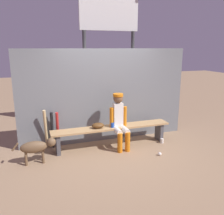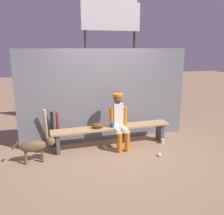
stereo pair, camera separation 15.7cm
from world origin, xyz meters
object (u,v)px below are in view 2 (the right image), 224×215
object	(u,v)px
dugout_bench	(112,131)
cup_on_bench	(112,125)
player_seated	(120,119)
bat_aluminum_black	(53,130)
dog	(36,146)
bat_wood_natural	(46,129)
bat_aluminum_red	(58,129)
scoreboard	(113,31)
baseball_glove	(98,125)
baseball	(159,155)
cup_on_ground	(162,141)

from	to	relation	value
dugout_bench	cup_on_bench	xyz separation A→B (m)	(-0.01, -0.05, 0.16)
dugout_bench	player_seated	bearing A→B (deg)	-37.45
player_seated	bat_aluminum_black	distance (m)	1.54
bat_aluminum_black	dog	distance (m)	0.75
bat_wood_natural	bat_aluminum_red	bearing A→B (deg)	-1.09
scoreboard	baseball_glove	bearing A→B (deg)	-118.14
bat_aluminum_red	bat_aluminum_black	size ratio (longest dim) A/B	1.02
baseball_glove	cup_on_bench	size ratio (longest dim) A/B	2.55
baseball_glove	baseball	size ratio (longest dim) A/B	3.78
bat_aluminum_black	baseball	size ratio (longest dim) A/B	11.46
scoreboard	dog	bearing A→B (deg)	-139.17
bat_aluminum_red	cup_on_bench	xyz separation A→B (m)	(1.18, -0.38, 0.11)
player_seated	scoreboard	distance (m)	2.65
bat_aluminum_red	scoreboard	world-z (taller)	scoreboard
cup_on_ground	bat_aluminum_red	bearing A→B (deg)	167.22
cup_on_ground	scoreboard	size ratio (longest dim) A/B	0.03
dugout_bench	bat_aluminum_red	xyz separation A→B (m)	(-1.19, 0.33, 0.05)
dog	bat_aluminum_black	bearing A→B (deg)	60.98
cup_on_ground	dog	bearing A→B (deg)	-178.07
bat_aluminum_black	cup_on_bench	size ratio (longest dim) A/B	7.71
baseball	cup_on_ground	bearing A→B (deg)	56.24
dugout_bench	bat_wood_natural	world-z (taller)	bat_wood_natural
baseball	cup_on_bench	distance (m)	1.22
cup_on_bench	cup_on_ground	bearing A→B (deg)	-7.55
baseball_glove	cup_on_bench	distance (m)	0.33
cup_on_bench	bat_wood_natural	bearing A→B (deg)	164.94
baseball_glove	dog	distance (m)	1.39
dugout_bench	dog	bearing A→B (deg)	-169.53
bat_wood_natural	cup_on_ground	bearing A→B (deg)	-11.68
bat_aluminum_red	baseball_glove	bearing A→B (deg)	-21.02
bat_aluminum_black	dog	size ratio (longest dim) A/B	1.01
scoreboard	cup_on_ground	bearing A→B (deg)	-68.98
player_seated	bat_aluminum_red	xyz separation A→B (m)	(-1.34, 0.44, -0.25)
dugout_bench	scoreboard	world-z (taller)	scoreboard
baseball_glove	cup_on_bench	xyz separation A→B (m)	(0.32, -0.05, -0.01)
baseball_glove	dog	xyz separation A→B (m)	(-1.34, -0.31, -0.20)
player_seated	cup_on_ground	world-z (taller)	player_seated
player_seated	scoreboard	size ratio (longest dim) A/B	0.32
dugout_bench	player_seated	world-z (taller)	player_seated
bat_aluminum_black	cup_on_bench	xyz separation A→B (m)	(1.30, -0.40, 0.11)
bat_aluminum_red	cup_on_ground	world-z (taller)	bat_aluminum_red
cup_on_bench	dog	distance (m)	1.69
dugout_bench	dog	xyz separation A→B (m)	(-1.67, -0.31, -0.04)
bat_wood_natural	scoreboard	bearing A→B (deg)	32.36
player_seated	baseball	xyz separation A→B (m)	(0.66, -0.70, -0.64)
baseball_glove	cup_on_bench	world-z (taller)	baseball_glove
cup_on_ground	bat_aluminum_black	bearing A→B (deg)	167.51
player_seated	bat_aluminum_red	world-z (taller)	player_seated
baseball_glove	dog	size ratio (longest dim) A/B	0.33
dugout_bench	baseball_glove	xyz separation A→B (m)	(-0.33, 0.00, 0.16)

